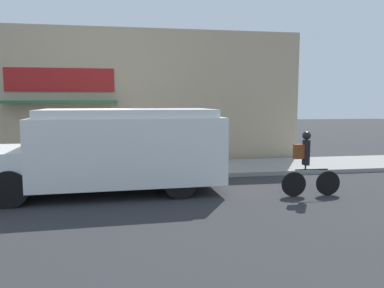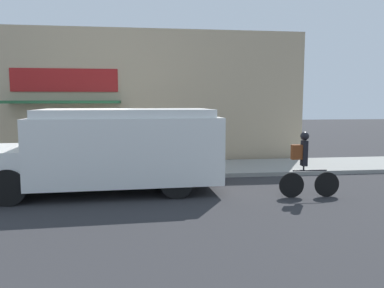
# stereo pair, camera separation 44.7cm
# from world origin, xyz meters

# --- Properties ---
(ground_plane) EXTENTS (70.00, 70.00, 0.00)m
(ground_plane) POSITION_xyz_m (0.00, 0.00, 0.00)
(ground_plane) COLOR #2B2B2D
(sidewalk) EXTENTS (28.00, 2.74, 0.13)m
(sidewalk) POSITION_xyz_m (0.00, 1.37, 0.07)
(sidewalk) COLOR gray
(sidewalk) RESTS_ON ground_plane
(storefront) EXTENTS (15.93, 1.10, 5.06)m
(storefront) POSITION_xyz_m (-0.04, 3.06, 2.53)
(storefront) COLOR tan
(storefront) RESTS_ON ground_plane
(school_bus) EXTENTS (6.36, 2.89, 2.17)m
(school_bus) POSITION_xyz_m (0.81, -1.32, 1.14)
(school_bus) COLOR white
(school_bus) RESTS_ON ground_plane
(cyclist) EXTENTS (1.53, 0.21, 1.64)m
(cyclist) POSITION_xyz_m (5.62, -2.60, 0.81)
(cyclist) COLOR black
(cyclist) RESTS_ON ground_plane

